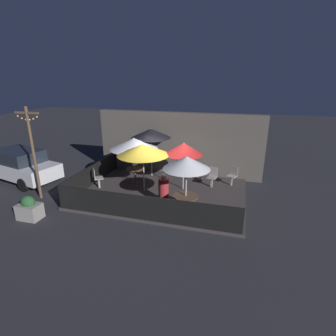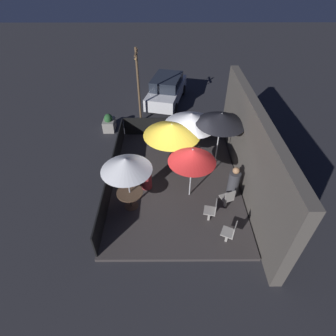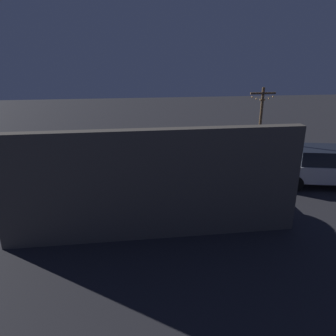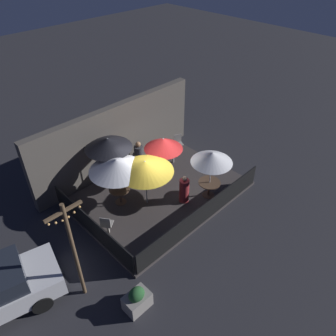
{
  "view_description": "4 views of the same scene",
  "coord_description": "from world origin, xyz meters",
  "px_view_note": "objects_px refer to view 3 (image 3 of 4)",
  "views": [
    {
      "loc": [
        3.11,
        -10.35,
        5.0
      ],
      "look_at": [
        0.26,
        -0.15,
        1.33
      ],
      "focal_mm": 28.0,
      "sensor_mm": 36.0,
      "label": 1
    },
    {
      "loc": [
        7.92,
        -0.32,
        7.55
      ],
      "look_at": [
        0.52,
        -0.29,
        1.26
      ],
      "focal_mm": 28.0,
      "sensor_mm": 36.0,
      "label": 2
    },
    {
      "loc": [
        0.76,
        11.56,
        5.28
      ],
      "look_at": [
        -0.78,
        0.16,
        1.24
      ],
      "focal_mm": 35.0,
      "sensor_mm": 36.0,
      "label": 3
    },
    {
      "loc": [
        -7.43,
        -8.04,
        9.72
      ],
      "look_at": [
        0.37,
        -0.16,
        1.33
      ],
      "focal_mm": 35.0,
      "sensor_mm": 36.0,
      "label": 4
    }
  ],
  "objects_px": {
    "patio_umbrella_0": "(194,149)",
    "patio_chair_3": "(90,198)",
    "patio_umbrella_1": "(110,135)",
    "patron_0": "(137,171)",
    "patio_chair_0": "(60,207)",
    "planter_box": "(226,157)",
    "patio_umbrella_3": "(125,152)",
    "patio_chair_2": "(223,175)",
    "light_post": "(260,128)",
    "patio_umbrella_2": "(169,145)",
    "patio_umbrella_4": "(187,151)",
    "patio_chair_1": "(107,207)",
    "patron_1": "(130,208)",
    "dining_table_0": "(193,185)",
    "dining_table_1": "(112,168)",
    "parked_car_0": "(324,166)"
  },
  "relations": [
    {
      "from": "patio_chair_3",
      "to": "patio_chair_0",
      "type": "bearing_deg",
      "value": 130.89
    },
    {
      "from": "patio_umbrella_0",
      "to": "patio_umbrella_4",
      "type": "bearing_deg",
      "value": 67.93
    },
    {
      "from": "patio_chair_1",
      "to": "parked_car_0",
      "type": "xyz_separation_m",
      "value": [
        -8.87,
        -2.19,
        0.23
      ]
    },
    {
      "from": "patio_umbrella_2",
      "to": "light_post",
      "type": "distance_m",
      "value": 4.53
    },
    {
      "from": "patio_chair_0",
      "to": "parked_car_0",
      "type": "relative_size",
      "value": 0.2
    },
    {
      "from": "patron_0",
      "to": "planter_box",
      "type": "distance_m",
      "value": 5.07
    },
    {
      "from": "patron_0",
      "to": "light_post",
      "type": "bearing_deg",
      "value": -41.0
    },
    {
      "from": "patio_chair_1",
      "to": "patron_0",
      "type": "distance_m",
      "value": 3.19
    },
    {
      "from": "patio_chair_3",
      "to": "patio_chair_2",
      "type": "bearing_deg",
      "value": -59.72
    },
    {
      "from": "dining_table_1",
      "to": "patio_chair_2",
      "type": "height_order",
      "value": "patio_chair_2"
    },
    {
      "from": "patio_umbrella_0",
      "to": "light_post",
      "type": "bearing_deg",
      "value": -144.38
    },
    {
      "from": "patron_1",
      "to": "patio_chair_1",
      "type": "bearing_deg",
      "value": 167.69
    },
    {
      "from": "light_post",
      "to": "patio_umbrella_2",
      "type": "bearing_deg",
      "value": 21.44
    },
    {
      "from": "patio_chair_1",
      "to": "patio_chair_2",
      "type": "xyz_separation_m",
      "value": [
        -4.53,
        -2.22,
        0.02
      ]
    },
    {
      "from": "parked_car_0",
      "to": "patio_umbrella_4",
      "type": "bearing_deg",
      "value": 32.31
    },
    {
      "from": "patio_umbrella_3",
      "to": "planter_box",
      "type": "bearing_deg",
      "value": -141.56
    },
    {
      "from": "patio_umbrella_1",
      "to": "patio_chair_2",
      "type": "distance_m",
      "value": 4.87
    },
    {
      "from": "patio_umbrella_0",
      "to": "patron_0",
      "type": "relative_size",
      "value": 1.72
    },
    {
      "from": "patio_chair_2",
      "to": "planter_box",
      "type": "bearing_deg",
      "value": -145.97
    },
    {
      "from": "patio_umbrella_1",
      "to": "dining_table_1",
      "type": "distance_m",
      "value": 1.44
    },
    {
      "from": "patio_umbrella_1",
      "to": "patio_chair_0",
      "type": "relative_size",
      "value": 2.45
    },
    {
      "from": "patio_umbrella_1",
      "to": "parked_car_0",
      "type": "distance_m",
      "value": 8.99
    },
    {
      "from": "patio_chair_1",
      "to": "planter_box",
      "type": "bearing_deg",
      "value": 22.16
    },
    {
      "from": "dining_table_0",
      "to": "planter_box",
      "type": "bearing_deg",
      "value": -122.02
    },
    {
      "from": "dining_table_0",
      "to": "patio_chair_3",
      "type": "distance_m",
      "value": 3.71
    },
    {
      "from": "patio_umbrella_3",
      "to": "patio_chair_2",
      "type": "xyz_separation_m",
      "value": [
        -3.86,
        -0.92,
        -1.41
      ]
    },
    {
      "from": "patio_chair_1",
      "to": "patron_1",
      "type": "bearing_deg",
      "value": -46.2
    },
    {
      "from": "patio_umbrella_4",
      "to": "patio_chair_1",
      "type": "height_order",
      "value": "patio_umbrella_4"
    },
    {
      "from": "patio_umbrella_0",
      "to": "patio_chair_3",
      "type": "height_order",
      "value": "patio_umbrella_0"
    },
    {
      "from": "patio_chair_0",
      "to": "planter_box",
      "type": "xyz_separation_m",
      "value": [
        -7.11,
        -5.06,
        -0.22
      ]
    },
    {
      "from": "patio_chair_3",
      "to": "light_post",
      "type": "height_order",
      "value": "light_post"
    },
    {
      "from": "patio_chair_1",
      "to": "patio_chair_2",
      "type": "relative_size",
      "value": 0.97
    },
    {
      "from": "patio_umbrella_3",
      "to": "dining_table_1",
      "type": "relative_size",
      "value": 2.31
    },
    {
      "from": "dining_table_1",
      "to": "patron_1",
      "type": "height_order",
      "value": "patron_1"
    },
    {
      "from": "dining_table_0",
      "to": "patio_umbrella_4",
      "type": "bearing_deg",
      "value": 67.93
    },
    {
      "from": "patio_umbrella_1",
      "to": "patron_0",
      "type": "bearing_deg",
      "value": 152.8
    },
    {
      "from": "patron_1",
      "to": "patio_umbrella_2",
      "type": "bearing_deg",
      "value": 69.05
    },
    {
      "from": "dining_table_1",
      "to": "planter_box",
      "type": "relative_size",
      "value": 1.03
    },
    {
      "from": "patron_0",
      "to": "patio_chair_0",
      "type": "bearing_deg",
      "value": 179.68
    },
    {
      "from": "patio_chair_0",
      "to": "planter_box",
      "type": "height_order",
      "value": "patio_chair_0"
    },
    {
      "from": "dining_table_1",
      "to": "patio_umbrella_4",
      "type": "bearing_deg",
      "value": 126.13
    },
    {
      "from": "patio_umbrella_4",
      "to": "patio_chair_3",
      "type": "xyz_separation_m",
      "value": [
        3.21,
        -0.61,
        -1.74
      ]
    },
    {
      "from": "patio_umbrella_3",
      "to": "patio_chair_3",
      "type": "distance_m",
      "value": 2.0
    },
    {
      "from": "patio_umbrella_0",
      "to": "planter_box",
      "type": "height_order",
      "value": "patio_umbrella_0"
    },
    {
      "from": "patio_umbrella_0",
      "to": "patio_chair_3",
      "type": "relative_size",
      "value": 2.4
    },
    {
      "from": "patio_umbrella_0",
      "to": "patio_umbrella_2",
      "type": "height_order",
      "value": "patio_umbrella_0"
    },
    {
      "from": "patio_chair_1",
      "to": "patio_umbrella_3",
      "type": "bearing_deg",
      "value": 42.26
    },
    {
      "from": "patio_chair_2",
      "to": "patio_chair_3",
      "type": "height_order",
      "value": "patio_chair_3"
    },
    {
      "from": "patio_umbrella_3",
      "to": "light_post",
      "type": "distance_m",
      "value": 6.31
    },
    {
      "from": "patio_umbrella_2",
      "to": "patio_chair_0",
      "type": "height_order",
      "value": "patio_umbrella_2"
    }
  ]
}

